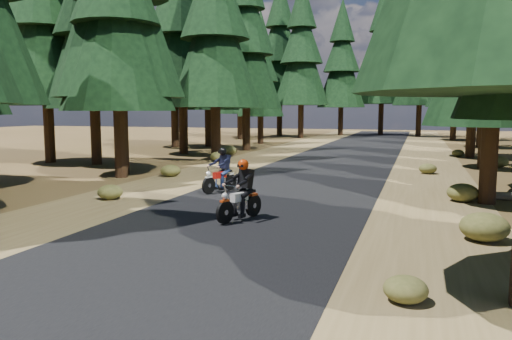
# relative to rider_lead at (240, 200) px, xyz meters

# --- Properties ---
(ground) EXTENTS (120.00, 120.00, 0.00)m
(ground) POSITION_rel_rider_lead_xyz_m (-0.01, -0.19, -0.50)
(ground) COLOR #4C3C1B
(ground) RESTS_ON ground
(road) EXTENTS (6.00, 100.00, 0.01)m
(road) POSITION_rel_rider_lead_xyz_m (-0.01, 4.81, -0.50)
(road) COLOR black
(road) RESTS_ON ground
(shoulder_l) EXTENTS (3.20, 100.00, 0.01)m
(shoulder_l) POSITION_rel_rider_lead_xyz_m (-4.61, 4.81, -0.50)
(shoulder_l) COLOR brown
(shoulder_l) RESTS_ON ground
(shoulder_r) EXTENTS (3.20, 100.00, 0.01)m
(shoulder_r) POSITION_rel_rider_lead_xyz_m (4.59, 4.81, -0.50)
(shoulder_r) COLOR brown
(shoulder_r) RESTS_ON ground
(pine_forest) EXTENTS (34.59, 55.08, 16.32)m
(pine_forest) POSITION_rel_rider_lead_xyz_m (-0.02, 20.85, 7.39)
(pine_forest) COLOR black
(pine_forest) RESTS_ON ground
(understory_shrubs) EXTENTS (15.50, 30.83, 0.59)m
(understory_shrubs) POSITION_rel_rider_lead_xyz_m (0.97, 6.04, -0.24)
(understory_shrubs) COLOR #474C1E
(understory_shrubs) RESTS_ON ground
(rider_lead) EXTENTS (1.04, 1.74, 1.49)m
(rider_lead) POSITION_rel_rider_lead_xyz_m (0.00, 0.00, 0.00)
(rider_lead) COLOR silver
(rider_lead) RESTS_ON road
(rider_follow) EXTENTS (1.03, 1.71, 1.46)m
(rider_follow) POSITION_rel_rider_lead_xyz_m (-2.08, 3.80, -0.01)
(rider_follow) COLOR #A4100A
(rider_follow) RESTS_ON road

